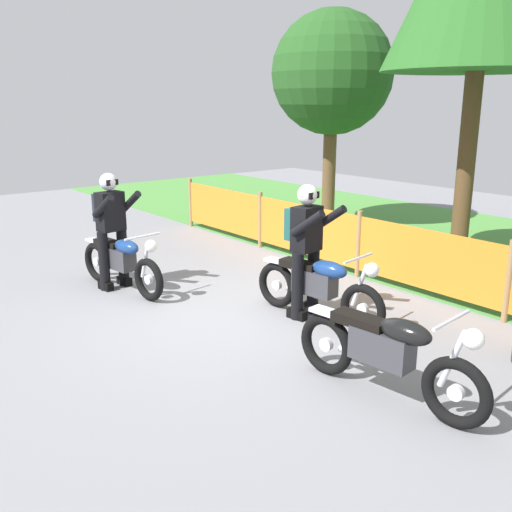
{
  "coord_description": "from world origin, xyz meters",
  "views": [
    {
      "loc": [
        5.68,
        -4.07,
        2.65
      ],
      "look_at": [
        0.63,
        -0.05,
        0.9
      ],
      "focal_mm": 39.93,
      "sensor_mm": 36.0,
      "label": 1
    }
  ],
  "objects_px": {
    "motorcycle_lead": "(318,286)",
    "rider_third": "(111,224)",
    "rider_lead": "(306,243)",
    "motorcycle_trailing": "(388,352)",
    "motorcycle_third": "(121,261)"
  },
  "relations": [
    {
      "from": "motorcycle_trailing",
      "to": "rider_third",
      "type": "height_order",
      "value": "rider_third"
    },
    {
      "from": "motorcycle_trailing",
      "to": "motorcycle_third",
      "type": "height_order",
      "value": "motorcycle_trailing"
    },
    {
      "from": "rider_third",
      "to": "motorcycle_lead",
      "type": "bearing_deg",
      "value": 19.21
    },
    {
      "from": "motorcycle_trailing",
      "to": "rider_lead",
      "type": "height_order",
      "value": "rider_lead"
    },
    {
      "from": "motorcycle_third",
      "to": "rider_lead",
      "type": "height_order",
      "value": "rider_lead"
    },
    {
      "from": "motorcycle_trailing",
      "to": "rider_lead",
      "type": "distance_m",
      "value": 2.25
    },
    {
      "from": "motorcycle_lead",
      "to": "rider_lead",
      "type": "bearing_deg",
      "value": -179.49
    },
    {
      "from": "motorcycle_lead",
      "to": "rider_third",
      "type": "distance_m",
      "value": 3.19
    },
    {
      "from": "motorcycle_lead",
      "to": "motorcycle_third",
      "type": "xyz_separation_m",
      "value": [
        -2.6,
        -1.41,
        -0.01
      ]
    },
    {
      "from": "rider_lead",
      "to": "rider_third",
      "type": "relative_size",
      "value": 1.0
    },
    {
      "from": "motorcycle_lead",
      "to": "motorcycle_trailing",
      "type": "height_order",
      "value": "motorcycle_trailing"
    },
    {
      "from": "motorcycle_lead",
      "to": "motorcycle_third",
      "type": "height_order",
      "value": "motorcycle_lead"
    },
    {
      "from": "motorcycle_third",
      "to": "rider_lead",
      "type": "bearing_deg",
      "value": 21.97
    },
    {
      "from": "motorcycle_trailing",
      "to": "motorcycle_third",
      "type": "distance_m",
      "value": 4.43
    },
    {
      "from": "motorcycle_trailing",
      "to": "rider_lead",
      "type": "bearing_deg",
      "value": 150.64
    }
  ]
}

